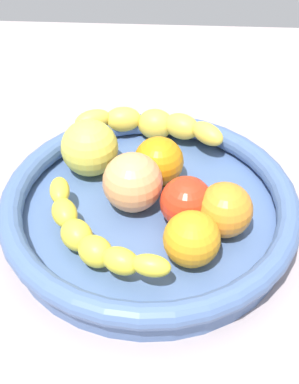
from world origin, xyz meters
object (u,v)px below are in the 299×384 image
orange_front (225,210)px  apple_yellow (90,148)px  banana_draped_left (152,124)px  banana_draped_right (91,237)px  orange_mid_left (192,239)px  peach_blush (133,182)px  orange_mid_right (159,162)px  fruit_bowl (150,208)px  tomato_red (186,202)px

orange_front → apple_yellow: (10.39, 17.20, 0.49)cm
banana_draped_left → banana_draped_right: bearing=165.9°
orange_front → orange_mid_left: 6.13cm
banana_draped_left → apple_yellow: (-7.40, 7.77, 0.98)cm
apple_yellow → peach_blush: apple_yellow is taller
orange_mid_left → orange_mid_right: (13.45, 4.20, 0.05)cm
orange_front → fruit_bowl: bearing=71.6°
fruit_bowl → tomato_red: 5.59cm
fruit_bowl → peach_blush: 4.08cm
peach_blush → tomato_red: 7.11cm
banana_draped_left → tomato_red: 17.35cm
peach_blush → fruit_bowl: bearing=-112.6°
banana_draped_left → orange_front: orange_front is taller
banana_draped_left → orange_mid_left: orange_mid_left is taller
fruit_bowl → banana_draped_left: bearing=2.1°
tomato_red → fruit_bowl: bearing=68.1°
orange_mid_left → fruit_bowl: bearing=33.2°
orange_front → peach_blush: (3.84, 11.01, 0.42)cm
tomato_red → peach_blush: bearing=67.9°
apple_yellow → banana_draped_right: bearing=-171.6°
fruit_bowl → banana_draped_right: (-7.44, 6.11, 2.27)cm
orange_front → tomato_red: bearing=75.2°
tomato_red → orange_mid_right: bearing=25.7°
fruit_bowl → apple_yellow: (7.42, 8.30, 3.45)cm
fruit_bowl → banana_draped_left: size_ratio=1.68×
orange_front → orange_mid_right: same height
peach_blush → orange_mid_left: bearing=-140.3°
banana_draped_right → apple_yellow: apple_yellow is taller
banana_draped_right → tomato_red: bearing=-61.9°
banana_draped_left → banana_draped_right: banana_draped_left is taller
orange_mid_left → orange_mid_right: 14.09cm
orange_front → orange_mid_right: size_ratio=1.01×
fruit_bowl → banana_draped_right: bearing=140.6°
peach_blush → tomato_red: size_ratio=1.17×
banana_draped_left → apple_yellow: size_ratio=2.90×
peach_blush → apple_yellow: bearing=43.4°
orange_mid_left → tomato_red: (5.95, 0.60, -0.02)cm
peach_blush → orange_front: bearing=-109.3°
banana_draped_right → tomato_red: 12.00cm
banana_draped_right → apple_yellow: 15.06cm
banana_draped_left → peach_blush: peach_blush is taller
banana_draped_right → banana_draped_left: bearing=-14.1°
orange_mid_left → orange_mid_right: size_ratio=0.98×
orange_front → peach_blush: bearing=70.7°
fruit_bowl → orange_mid_left: bearing=-146.8°
banana_draped_left → orange_mid_right: orange_mid_right is taller
fruit_bowl → banana_draped_right: 9.89cm
orange_mid_left → peach_blush: size_ratio=0.86×
orange_mid_right → apple_yellow: (1.71, 9.16, 0.54)cm
banana_draped_right → tomato_red: size_ratio=2.46×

